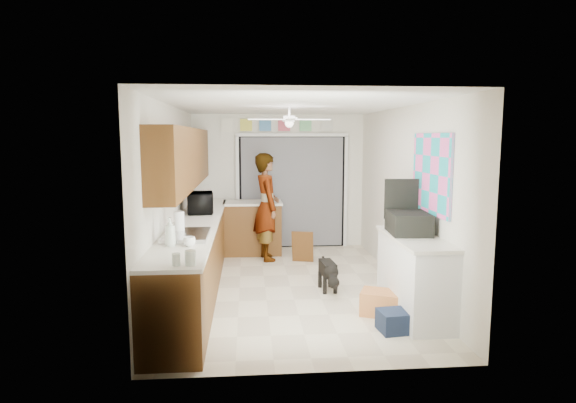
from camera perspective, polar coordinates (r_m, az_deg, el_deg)
name	(u,v)px	position (r m, az deg, el deg)	size (l,w,h in m)	color
floor	(290,286)	(6.85, 0.28, -10.03)	(5.00, 5.00, 0.00)	beige
ceiling	(291,105)	(6.54, 0.30, 11.33)	(5.00, 5.00, 0.00)	white
wall_back	(279,181)	(9.06, -1.11, 2.39)	(3.20, 3.20, 0.00)	white
wall_front	(316,235)	(4.13, 3.37, -3.97)	(3.20, 3.20, 0.00)	white
wall_left	(172,199)	(6.63, -13.61, 0.24)	(5.00, 5.00, 0.00)	white
wall_right	(404,197)	(6.91, 13.63, 0.53)	(5.00, 5.00, 0.00)	white
left_base_cabinets	(196,257)	(6.74, -10.86, -6.48)	(0.60, 4.80, 0.90)	brown
left_countertop	(196,223)	(6.64, -10.88, -2.55)	(0.62, 4.80, 0.04)	white
upper_cabinets	(185,158)	(6.76, -12.15, 5.10)	(0.32, 4.00, 0.80)	brown
sink_basin	(186,236)	(5.66, -11.94, -3.98)	(0.50, 0.76, 0.06)	silver
faucet	(169,228)	(5.67, -13.88, -3.05)	(0.03, 0.03, 0.22)	silver
peninsula_base	(253,229)	(8.66, -4.19, -3.23)	(1.00, 0.60, 0.90)	brown
peninsula_top	(253,203)	(8.58, -4.22, -0.14)	(1.04, 0.64, 0.04)	white
back_opening_recess	(292,192)	(9.07, 0.48, 1.13)	(2.00, 0.06, 2.10)	black
curtain_panel	(292,192)	(9.03, 0.50, 1.10)	(1.90, 0.03, 2.05)	gray
door_trim_left	(238,193)	(9.00, -5.98, 1.04)	(0.06, 0.04, 2.10)	white
door_trim_right	(346,192)	(9.19, 6.85, 1.16)	(0.06, 0.04, 2.10)	white
door_trim_head	(292,135)	(8.98, 0.51, 7.90)	(2.10, 0.04, 0.06)	white
header_frame_0	(246,125)	(8.97, -4.99, 9.02)	(0.22, 0.02, 0.22)	#D7D147
header_frame_1	(265,125)	(8.98, -2.73, 9.04)	(0.22, 0.02, 0.22)	#467FBC
header_frame_2	(284,125)	(9.00, -0.47, 9.05)	(0.22, 0.02, 0.22)	#C94B5F
header_frame_3	(306,125)	(9.04, 2.09, 9.04)	(0.22, 0.02, 0.22)	#6FC282
header_frame_4	(327,125)	(9.10, 4.62, 9.01)	(0.22, 0.02, 0.22)	beige
route66_sign	(227,125)	(8.98, -7.25, 8.99)	(0.22, 0.02, 0.26)	silver
right_counter_base	(414,278)	(5.87, 14.76, -8.73)	(0.50, 1.40, 0.90)	white
right_counter_top	(415,238)	(5.76, 14.83, -4.24)	(0.54, 1.44, 0.04)	white
abstract_painting	(431,174)	(5.93, 16.61, 3.17)	(0.03, 1.15, 0.95)	#FF5DB7
ceiling_fan	(289,120)	(6.73, 0.14, 9.69)	(1.14, 1.14, 0.24)	white
microwave	(200,203)	(7.38, -10.37, -0.15)	(0.56, 0.38, 0.31)	black
soap_bottle	(170,232)	(5.21, -13.79, -3.50)	(0.12, 0.12, 0.31)	silver
cup	(189,242)	(5.17, -11.62, -4.68)	(0.13, 0.13, 0.10)	white
jar_a	(190,258)	(4.42, -11.50, -6.56)	(0.10, 0.10, 0.14)	silver
jar_b	(176,259)	(4.44, -13.11, -6.71)	(0.07, 0.07, 0.11)	silver
paper_towel_roll	(179,223)	(5.84, -12.78, -2.46)	(0.12, 0.12, 0.27)	white
suitcase	(408,223)	(5.90, 14.08, -2.47)	(0.45, 0.59, 0.25)	black
suitcase_rim	(408,232)	(5.92, 14.04, -3.52)	(0.44, 0.58, 0.02)	yellow
suitcase_lid	(401,199)	(6.13, 13.28, 0.30)	(0.42, 0.03, 0.50)	black
cardboard_box	(381,303)	(5.90, 10.91, -11.71)	(0.45, 0.34, 0.28)	#C66D3E
navy_crate	(396,321)	(5.46, 12.72, -13.65)	(0.37, 0.31, 0.23)	#151F36
cabinet_door_panel	(303,247)	(8.04, 1.74, -5.37)	(0.36, 0.03, 0.54)	brown
man	(267,207)	(8.14, -2.54, -0.63)	(0.66, 0.44, 1.82)	white
dog	(328,274)	(6.64, 4.71, -8.58)	(0.25, 0.58, 0.45)	black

